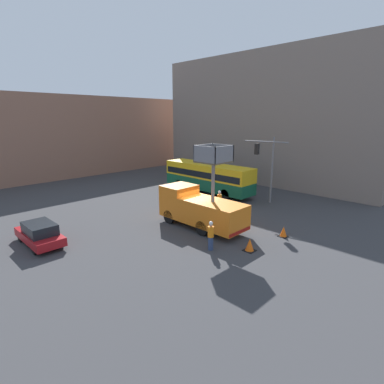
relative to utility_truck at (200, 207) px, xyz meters
name	(u,v)px	position (x,y,z in m)	size (l,w,h in m)	color
ground_plane	(196,224)	(0.26, 0.59, -1.53)	(120.00, 120.00, 0.00)	#38383A
building_backdrop_far	(46,136)	(0.26, 29.20, 3.81)	(44.00, 10.00, 10.68)	#936651
building_backdrop_side	(275,119)	(20.18, 5.80, 6.09)	(10.00, 28.00, 15.24)	gray
utility_truck	(200,207)	(0.00, 0.00, 0.00)	(2.38, 6.84, 6.08)	orange
city_bus	(208,176)	(8.09, 6.43, 0.31)	(2.53, 10.45, 3.10)	#145638
traffic_light_pole	(267,160)	(8.12, -0.49, 2.66)	(4.02, 3.77, 6.14)	slate
road_worker_near_truck	(211,236)	(-2.38, -3.16, -0.61)	(0.38, 0.38, 1.83)	navy
road_worker_directing	(219,201)	(3.77, 1.26, -0.58)	(0.38, 0.38, 1.89)	navy
traffic_cone_near_truck	(250,245)	(-0.83, -4.94, -1.17)	(0.67, 0.67, 0.77)	black
traffic_cone_mid_road	(283,232)	(2.68, -5.30, -1.20)	(0.61, 0.61, 0.70)	black
parked_car_curbside	(40,234)	(-9.42, 5.03, -0.79)	(1.74, 4.21, 1.46)	maroon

